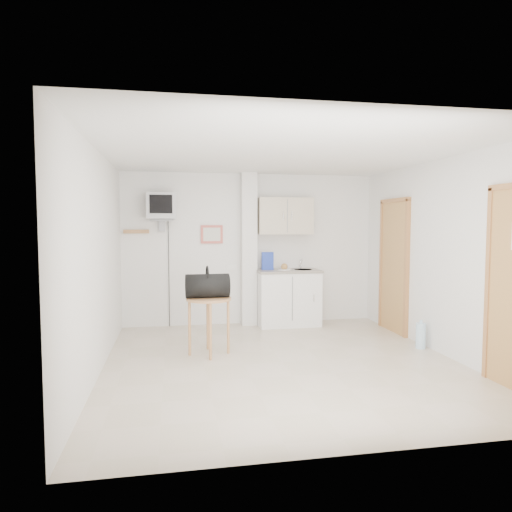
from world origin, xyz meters
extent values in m
plane|color=#C4B29D|center=(0.00, 0.00, 0.00)|extent=(4.50, 4.50, 0.00)
cube|color=white|center=(0.00, 2.25, 1.25)|extent=(4.20, 0.04, 2.50)
cube|color=white|center=(0.00, -2.25, 1.25)|extent=(4.20, 0.04, 2.50)
cube|color=white|center=(-2.10, 0.00, 1.25)|extent=(0.04, 4.50, 2.50)
cube|color=white|center=(2.10, 0.00, 1.25)|extent=(0.04, 4.50, 2.50)
cube|color=white|center=(0.00, 0.00, 2.50)|extent=(4.20, 4.50, 0.04)
cube|color=white|center=(-0.05, 2.14, 1.25)|extent=(0.25, 0.22, 2.50)
cube|color=#C15349|center=(-0.65, 2.23, 1.50)|extent=(0.36, 0.03, 0.30)
cube|color=silver|center=(-0.65, 2.22, 1.50)|extent=(0.28, 0.01, 0.22)
cube|color=#AE7B48|center=(-1.85, 2.22, 1.55)|extent=(0.40, 0.05, 0.06)
cube|color=white|center=(-0.32, 2.24, 0.95)|extent=(0.15, 0.02, 0.08)
cylinder|color=#AE7B48|center=(-2.00, 2.16, 1.54)|extent=(0.02, 0.08, 0.02)
cylinder|color=#AE7B48|center=(-1.70, 2.16, 1.54)|extent=(0.02, 0.08, 0.02)
cube|color=#A97E3E|center=(2.08, 1.25, 1.00)|extent=(0.04, 0.75, 2.00)
cube|color=#9E6636|center=(2.07, 1.25, 1.00)|extent=(0.06, 0.87, 2.06)
cube|color=white|center=(0.58, 1.98, 0.44)|extent=(1.00, 0.55, 0.88)
cube|color=gray|center=(0.58, 1.98, 0.90)|extent=(1.03, 0.58, 0.04)
cylinder|color=#B7B7BA|center=(0.83, 1.98, 0.90)|extent=(0.30, 0.30, 0.05)
cylinder|color=#B7B7BA|center=(0.83, 2.12, 1.00)|extent=(0.02, 0.02, 0.16)
cylinder|color=#B7B7BA|center=(0.83, 2.06, 1.07)|extent=(0.02, 0.13, 0.02)
cube|color=beige|center=(0.55, 2.09, 1.80)|extent=(0.90, 0.32, 0.60)
cube|color=#2139A6|center=(0.24, 2.03, 1.06)|extent=(0.19, 0.07, 0.29)
cylinder|color=white|center=(0.51, 1.95, 0.93)|extent=(0.22, 0.22, 0.01)
sphere|color=tan|center=(0.51, 1.95, 0.97)|extent=(0.11, 0.11, 0.11)
cube|color=slate|center=(-1.45, 2.09, 1.73)|extent=(0.36, 0.32, 0.02)
cube|color=slate|center=(-1.45, 2.22, 1.65)|extent=(0.10, 0.06, 0.20)
cube|color=#AAAAAC|center=(-1.45, 2.02, 1.95)|extent=(0.44, 0.42, 0.40)
cube|color=black|center=(-1.45, 1.80, 1.97)|extent=(0.34, 0.02, 0.28)
cylinder|color=black|center=(-1.35, 2.23, 0.86)|extent=(0.01, 0.01, 1.73)
cylinder|color=#AE7B48|center=(-0.84, 0.50, 0.72)|extent=(0.57, 0.57, 0.03)
cylinder|color=#AE7B48|center=(-0.59, 0.49, 0.35)|extent=(0.04, 0.04, 0.70)
cylinder|color=#AE7B48|center=(-0.84, 0.74, 0.35)|extent=(0.04, 0.04, 0.70)
cylinder|color=#AE7B48|center=(-1.09, 0.50, 0.35)|extent=(0.04, 0.04, 0.70)
cylinder|color=#AE7B48|center=(-0.84, 0.25, 0.35)|extent=(0.04, 0.04, 0.70)
cylinder|color=black|center=(-0.86, 0.51, 0.89)|extent=(0.56, 0.32, 0.30)
torus|color=black|center=(-0.86, 0.51, 1.03)|extent=(0.03, 0.23, 0.23)
cylinder|color=#B3DBF5|center=(1.98, 0.27, 0.17)|extent=(0.13, 0.13, 0.34)
cylinder|color=#B3DBF5|center=(1.98, 0.27, 0.36)|extent=(0.04, 0.04, 0.04)
camera|label=1|loc=(-1.28, -5.26, 1.67)|focal=32.00mm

